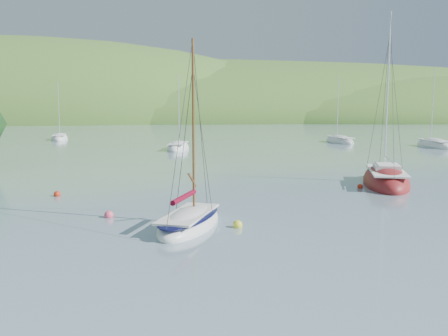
{
  "coord_description": "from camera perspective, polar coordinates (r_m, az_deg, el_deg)",
  "views": [
    {
      "loc": [
        -0.66,
        -21.68,
        5.77
      ],
      "look_at": [
        1.89,
        8.0,
        1.92
      ],
      "focal_mm": 40.0,
      "sensor_mm": 36.0,
      "label": 1
    }
  ],
  "objects": [
    {
      "name": "distant_sloop_d",
      "position": [
        72.32,
        22.88,
        2.37
      ],
      "size": [
        2.81,
        7.9,
        11.26
      ],
      "rotation": [
        0.0,
        0.0,
        -0.0
      ],
      "color": "white",
      "rests_on": "ground"
    },
    {
      "name": "mooring_buoys",
      "position": [
        27.88,
        -5.53,
        -4.36
      ],
      "size": [
        20.4,
        10.51,
        0.47
      ],
      "color": "yellow",
      "rests_on": "ground"
    },
    {
      "name": "ground",
      "position": [
        22.45,
        -3.09,
        -7.54
      ],
      "size": [
        700.0,
        700.0,
        0.0
      ],
      "primitive_type": "plane",
      "color": "slate",
      "rests_on": "ground"
    },
    {
      "name": "distant_sloop_b",
      "position": [
        75.94,
        13.07,
        2.96
      ],
      "size": [
        3.6,
        7.7,
        10.57
      ],
      "rotation": [
        0.0,
        0.0,
        0.14
      ],
      "color": "white",
      "rests_on": "ground"
    },
    {
      "name": "daysailer_white",
      "position": [
        23.68,
        -3.99,
        -6.21
      ],
      "size": [
        4.17,
        6.52,
        9.41
      ],
      "rotation": [
        0.0,
        0.0,
        -0.34
      ],
      "color": "white",
      "rests_on": "ground"
    },
    {
      "name": "distant_sloop_c",
      "position": [
        84.52,
        -18.27,
        3.21
      ],
      "size": [
        3.62,
        7.37,
        10.07
      ],
      "rotation": [
        0.0,
        0.0,
        0.17
      ],
      "color": "white",
      "rests_on": "ground"
    },
    {
      "name": "sloop_red",
      "position": [
        37.57,
        17.99,
        -1.46
      ],
      "size": [
        5.49,
        9.51,
        13.32
      ],
      "rotation": [
        0.0,
        0.0,
        -0.28
      ],
      "color": "maroon",
      "rests_on": "ground"
    },
    {
      "name": "distant_sloop_a",
      "position": [
        63.07,
        -5.26,
        2.26
      ],
      "size": [
        3.55,
        7.54,
        10.35
      ],
      "rotation": [
        0.0,
        0.0,
        -0.14
      ],
      "color": "white",
      "rests_on": "ground"
    },
    {
      "name": "shoreline_hills",
      "position": [
        194.4,
        -7.6,
        5.61
      ],
      "size": [
        690.0,
        135.0,
        56.0
      ],
      "color": "#2F6928",
      "rests_on": "ground"
    }
  ]
}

